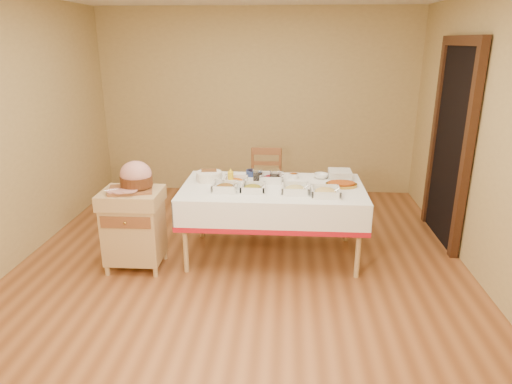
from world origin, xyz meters
TOP-DOWN VIEW (x-y plane):
  - room_shell at (0.00, 0.00)m, footprint 5.00×5.00m
  - doorway at (2.20, 0.90)m, footprint 0.09×1.10m
  - dining_table at (0.30, 0.30)m, footprint 1.82×1.02m
  - butcher_cart at (-1.03, -0.05)m, footprint 0.57×0.48m
  - dining_chair at (0.18, 1.29)m, footprint 0.40×0.39m
  - ham_on_board at (-0.99, -0.02)m, footprint 0.42×0.40m
  - serving_dish_a at (-0.16, 0.14)m, footprint 0.25×0.24m
  - serving_dish_b at (0.11, 0.14)m, footprint 0.23×0.23m
  - serving_dish_c at (0.52, 0.12)m, footprint 0.26×0.26m
  - serving_dish_d at (0.81, 0.06)m, footprint 0.27×0.27m
  - serving_dish_e at (-0.08, 0.32)m, footprint 0.25×0.24m
  - serving_dish_f at (0.28, 0.47)m, footprint 0.26×0.24m
  - small_bowl_left at (-0.31, 0.57)m, footprint 0.12×0.12m
  - small_bowl_mid at (0.07, 0.67)m, footprint 0.14×0.14m
  - small_bowl_right at (0.51, 0.60)m, footprint 0.10×0.10m
  - bowl_white_imported at (0.18, 0.63)m, footprint 0.14×0.14m
  - bowl_small_imported at (0.80, 0.62)m, footprint 0.19×0.19m
  - preserve_jar_left at (0.14, 0.46)m, footprint 0.10×0.10m
  - preserve_jar_right at (0.31, 0.42)m, footprint 0.11×0.11m
  - mustard_bottle at (-0.12, 0.28)m, footprint 0.06×0.06m
  - bread_basket at (-0.37, 0.45)m, footprint 0.26×0.26m
  - plate_stack at (1.00, 0.64)m, footprint 0.24×0.24m
  - brass_platter at (0.99, 0.35)m, footprint 0.32×0.23m

SIDE VIEW (x-z plane):
  - butcher_cart at x=-1.03m, z-range 0.05..0.85m
  - dining_chair at x=0.18m, z-range 0.01..0.91m
  - dining_table at x=0.30m, z-range 0.22..0.98m
  - bowl_white_imported at x=0.18m, z-range 0.76..0.79m
  - brass_platter at x=0.99m, z-range 0.76..0.80m
  - bowl_small_imported at x=0.80m, z-range 0.76..0.81m
  - small_bowl_right at x=0.51m, z-range 0.76..0.81m
  - serving_dish_b at x=0.11m, z-range 0.74..0.84m
  - small_bowl_left at x=-0.31m, z-range 0.76..0.82m
  - serving_dish_d at x=0.81m, z-range 0.74..0.84m
  - small_bowl_mid at x=0.07m, z-range 0.76..0.82m
  - serving_dish_a at x=-0.16m, z-range 0.74..0.85m
  - serving_dish_c at x=0.52m, z-range 0.74..0.85m
  - serving_dish_e at x=-0.08m, z-range 0.74..0.85m
  - serving_dish_f at x=0.28m, z-range 0.74..0.86m
  - plate_stack at x=1.00m, z-range 0.76..0.85m
  - bread_basket at x=-0.37m, z-range 0.75..0.87m
  - preserve_jar_left at x=0.14m, z-range 0.75..0.89m
  - preserve_jar_right at x=0.31m, z-range 0.75..0.89m
  - mustard_bottle at x=-0.12m, z-range 0.75..0.93m
  - ham_on_board at x=-0.99m, z-range 0.78..1.06m
  - doorway at x=2.20m, z-range 0.01..2.21m
  - room_shell at x=0.00m, z-range -1.20..3.80m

